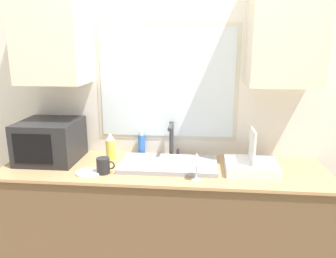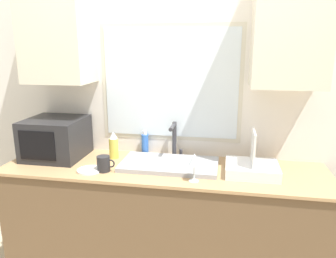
% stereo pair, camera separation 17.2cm
% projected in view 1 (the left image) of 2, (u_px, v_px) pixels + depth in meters
% --- Properties ---
extents(countertop, '(2.21, 0.61, 0.89)m').
position_uv_depth(countertop, '(163.00, 225.00, 2.36)').
color(countertop, brown).
rests_on(countertop, ground_plane).
extents(wall_back, '(6.00, 0.38, 2.60)m').
position_uv_depth(wall_back, '(167.00, 88.00, 2.39)').
color(wall_back, silver).
rests_on(wall_back, ground_plane).
extents(sink_basin, '(0.66, 0.36, 0.03)m').
position_uv_depth(sink_basin, '(169.00, 164.00, 2.26)').
color(sink_basin, '#9EA0A5').
rests_on(sink_basin, countertop).
extents(faucet, '(0.08, 0.18, 0.27)m').
position_uv_depth(faucet, '(172.00, 137.00, 2.40)').
color(faucet, '#333338').
rests_on(faucet, countertop).
extents(microwave, '(0.41, 0.40, 0.29)m').
position_uv_depth(microwave, '(50.00, 141.00, 2.35)').
color(microwave, '#232326').
rests_on(microwave, countertop).
extents(dish_rack, '(0.34, 0.28, 0.29)m').
position_uv_depth(dish_rack, '(251.00, 165.00, 2.16)').
color(dish_rack, white).
rests_on(dish_rack, countertop).
extents(spray_bottle, '(0.07, 0.07, 0.20)m').
position_uv_depth(spray_bottle, '(111.00, 147.00, 2.37)').
color(spray_bottle, '#D8CC4C').
rests_on(spray_bottle, countertop).
extents(soap_bottle, '(0.05, 0.05, 0.19)m').
position_uv_depth(soap_bottle, '(142.00, 144.00, 2.48)').
color(soap_bottle, blue).
rests_on(soap_bottle, countertop).
extents(mug_near_sink, '(0.12, 0.09, 0.10)m').
position_uv_depth(mug_near_sink, '(103.00, 166.00, 2.13)').
color(mug_near_sink, '#262628').
rests_on(mug_near_sink, countertop).
extents(wine_glass, '(0.07, 0.07, 0.18)m').
position_uv_depth(wine_glass, '(197.00, 159.00, 1.99)').
color(wine_glass, silver).
rests_on(wine_glass, countertop).
extents(small_plate, '(0.16, 0.16, 0.01)m').
position_uv_depth(small_plate, '(89.00, 173.00, 2.14)').
color(small_plate, white).
rests_on(small_plate, countertop).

